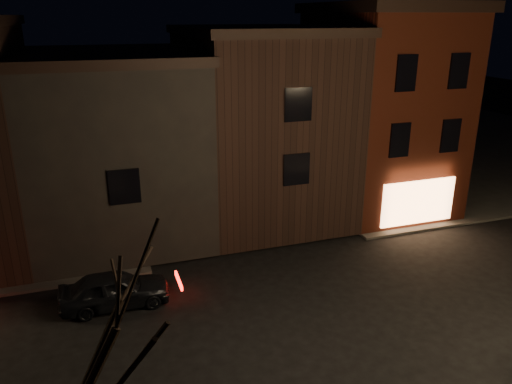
% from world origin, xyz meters
% --- Properties ---
extents(ground, '(120.00, 120.00, 0.00)m').
position_xyz_m(ground, '(0.00, 0.00, 0.00)').
color(ground, black).
rests_on(ground, ground).
extents(sidewalk_far_right, '(30.00, 30.00, 0.12)m').
position_xyz_m(sidewalk_far_right, '(20.00, 20.00, 0.06)').
color(sidewalk_far_right, '#2D2B28').
rests_on(sidewalk_far_right, ground).
extents(corner_building, '(6.50, 8.50, 10.50)m').
position_xyz_m(corner_building, '(8.00, 9.47, 5.40)').
color(corner_building, '#4A180D').
rests_on(corner_building, ground).
extents(row_building_a, '(7.30, 10.30, 9.40)m').
position_xyz_m(row_building_a, '(1.50, 10.50, 4.83)').
color(row_building_a, black).
rests_on(row_building_a, ground).
extents(row_building_b, '(7.80, 10.30, 8.40)m').
position_xyz_m(row_building_b, '(-5.75, 10.50, 4.33)').
color(row_building_b, black).
rests_on(row_building_b, ground).
extents(bare_tree_left, '(5.60, 5.60, 7.50)m').
position_xyz_m(bare_tree_left, '(-8.00, -7.00, 5.43)').
color(bare_tree_left, black).
rests_on(bare_tree_left, sidewalk_near_left).
extents(parked_car_a, '(3.90, 1.58, 1.33)m').
position_xyz_m(parked_car_a, '(-6.55, 3.05, 0.66)').
color(parked_car_a, black).
rests_on(parked_car_a, ground).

